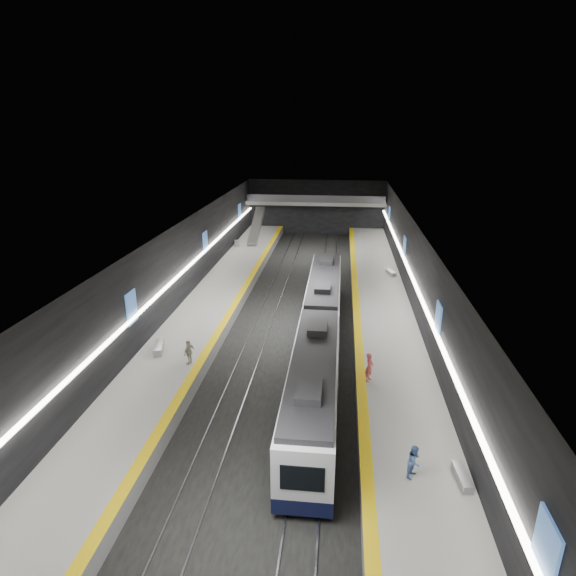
# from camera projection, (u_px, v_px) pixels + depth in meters

# --- Properties ---
(ground) EXTENTS (70.00, 70.00, 0.00)m
(ground) POSITION_uv_depth(u_px,v_px,m) (292.00, 327.00, 39.85)
(ground) COLOR black
(ground) RESTS_ON ground
(ceiling) EXTENTS (20.00, 70.00, 0.04)m
(ceiling) POSITION_uv_depth(u_px,v_px,m) (293.00, 233.00, 37.20)
(ceiling) COLOR beige
(ceiling) RESTS_ON wall_left
(wall_left) EXTENTS (0.04, 70.00, 8.00)m
(wall_left) POSITION_uv_depth(u_px,v_px,m) (172.00, 277.00, 39.57)
(wall_left) COLOR black
(wall_left) RESTS_ON ground
(wall_right) EXTENTS (0.04, 70.00, 8.00)m
(wall_right) POSITION_uv_depth(u_px,v_px,m) (420.00, 286.00, 37.48)
(wall_right) COLOR black
(wall_right) RESTS_ON ground
(wall_back) EXTENTS (20.00, 0.04, 8.00)m
(wall_back) POSITION_uv_depth(u_px,v_px,m) (316.00, 207.00, 71.35)
(wall_back) COLOR black
(wall_back) RESTS_ON ground
(platform_left) EXTENTS (5.00, 70.00, 1.00)m
(platform_left) POSITION_uv_depth(u_px,v_px,m) (204.00, 318.00, 40.46)
(platform_left) COLOR slate
(platform_left) RESTS_ON ground
(tile_surface_left) EXTENTS (5.00, 70.00, 0.02)m
(tile_surface_left) POSITION_uv_depth(u_px,v_px,m) (203.00, 312.00, 40.30)
(tile_surface_left) COLOR #AEAFA9
(tile_surface_left) RESTS_ON platform_left
(tactile_strip_left) EXTENTS (0.60, 70.00, 0.02)m
(tactile_strip_left) POSITION_uv_depth(u_px,v_px,m) (229.00, 313.00, 40.06)
(tactile_strip_left) COLOR yellow
(tactile_strip_left) RESTS_ON platform_left
(platform_right) EXTENTS (5.00, 70.00, 1.00)m
(platform_right) POSITION_uv_depth(u_px,v_px,m) (384.00, 326.00, 38.90)
(platform_right) COLOR slate
(platform_right) RESTS_ON ground
(tile_surface_right) EXTENTS (5.00, 70.00, 0.02)m
(tile_surface_right) POSITION_uv_depth(u_px,v_px,m) (385.00, 320.00, 38.73)
(tile_surface_right) COLOR #AEAFA9
(tile_surface_right) RESTS_ON platform_right
(tactile_strip_right) EXTENTS (0.60, 70.00, 0.02)m
(tactile_strip_right) POSITION_uv_depth(u_px,v_px,m) (357.00, 319.00, 38.96)
(tactile_strip_right) COLOR yellow
(tactile_strip_right) RESTS_ON platform_right
(rails) EXTENTS (6.52, 70.00, 0.12)m
(rails) POSITION_uv_depth(u_px,v_px,m) (292.00, 327.00, 39.83)
(rails) COLOR gray
(rails) RESTS_ON ground
(train) EXTENTS (2.69, 30.04, 3.60)m
(train) POSITION_uv_depth(u_px,v_px,m) (320.00, 331.00, 33.86)
(train) COLOR #0E1234
(train) RESTS_ON ground
(ad_posters) EXTENTS (19.94, 53.50, 2.20)m
(ad_posters) POSITION_uv_depth(u_px,v_px,m) (294.00, 272.00, 39.30)
(ad_posters) COLOR #3863A9
(ad_posters) RESTS_ON wall_left
(cove_light_left) EXTENTS (0.25, 68.60, 0.12)m
(cove_light_left) POSITION_uv_depth(u_px,v_px,m) (174.00, 280.00, 39.61)
(cove_light_left) COLOR white
(cove_light_left) RESTS_ON wall_left
(cove_light_right) EXTENTS (0.25, 68.60, 0.12)m
(cove_light_right) POSITION_uv_depth(u_px,v_px,m) (417.00, 289.00, 37.57)
(cove_light_right) COLOR white
(cove_light_right) RESTS_ON wall_right
(mezzanine_bridge) EXTENTS (20.00, 3.00, 1.50)m
(mezzanine_bridge) POSITION_uv_depth(u_px,v_px,m) (316.00, 202.00, 69.06)
(mezzanine_bridge) COLOR gray
(mezzanine_bridge) RESTS_ON wall_left
(escalator) EXTENTS (1.20, 7.50, 3.92)m
(escalator) POSITION_uv_depth(u_px,v_px,m) (256.00, 226.00, 64.06)
(escalator) COLOR #99999E
(escalator) RESTS_ON platform_left
(bench_left_near) EXTENTS (1.09, 2.10, 0.49)m
(bench_left_near) POSITION_uv_depth(u_px,v_px,m) (159.00, 347.00, 33.56)
(bench_left_near) COLOR #99999E
(bench_left_near) RESTS_ON platform_left
(bench_left_far) EXTENTS (1.04, 2.12, 0.50)m
(bench_left_far) POSITION_uv_depth(u_px,v_px,m) (237.00, 243.00, 61.76)
(bench_left_far) COLOR #99999E
(bench_left_far) RESTS_ON platform_left
(bench_right_near) EXTENTS (0.65, 1.79, 0.43)m
(bench_right_near) POSITION_uv_depth(u_px,v_px,m) (462.00, 477.00, 21.41)
(bench_right_near) COLOR #99999E
(bench_right_near) RESTS_ON platform_right
(bench_right_far) EXTENTS (1.01, 1.87, 0.44)m
(bench_right_far) POSITION_uv_depth(u_px,v_px,m) (391.00, 273.00, 50.01)
(bench_right_far) COLOR #99999E
(bench_right_far) RESTS_ON platform_right
(passenger_right_a) EXTENTS (0.65, 0.79, 1.85)m
(passenger_right_a) POSITION_uv_depth(u_px,v_px,m) (369.00, 367.00, 29.46)
(passenger_right_a) COLOR #D34E50
(passenger_right_a) RESTS_ON platform_right
(passenger_right_b) EXTENTS (0.93, 0.99, 1.61)m
(passenger_right_b) POSITION_uv_depth(u_px,v_px,m) (415.00, 462.00, 21.52)
(passenger_right_b) COLOR #5476B8
(passenger_right_b) RESTS_ON platform_right
(passenger_left_a) EXTENTS (0.73, 1.08, 1.70)m
(passenger_left_a) POSITION_uv_depth(u_px,v_px,m) (189.00, 352.00, 31.55)
(passenger_left_a) COLOR beige
(passenger_left_a) RESTS_ON platform_left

